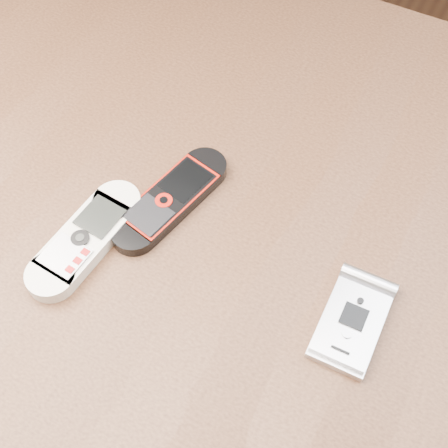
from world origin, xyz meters
TOP-DOWN VIEW (x-y plane):
  - ground at (0.00, 0.00)m, footprint 4.00×4.00m
  - table at (0.00, 0.00)m, footprint 1.20×0.80m
  - nokia_white at (-0.10, -0.07)m, footprint 0.06×0.15m
  - nokia_black_red at (-0.06, 0.00)m, footprint 0.08×0.15m
  - motorola_razr at (0.15, -0.04)m, footprint 0.05×0.10m

SIDE VIEW (x-z plane):
  - ground at x=0.00m, z-range 0.00..0.00m
  - table at x=0.00m, z-range 0.27..1.02m
  - nokia_black_red at x=-0.06m, z-range 0.75..0.76m
  - motorola_razr at x=0.15m, z-range 0.75..0.77m
  - nokia_white at x=-0.10m, z-range 0.75..0.77m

